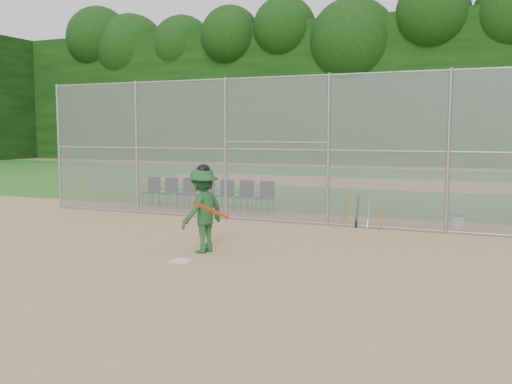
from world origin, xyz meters
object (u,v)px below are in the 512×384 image
at_px(batter_at_plate, 203,210).
at_px(water_cooler, 458,222).
at_px(home_plate, 181,261).
at_px(chair_0, 151,192).

xyz_separation_m(batter_at_plate, water_cooler, (4.67, 5.02, -0.69)).
height_order(batter_at_plate, water_cooler, batter_at_plate).
relative_size(home_plate, batter_at_plate, 0.21).
bearing_deg(batter_at_plate, water_cooler, 47.09).
height_order(home_plate, water_cooler, water_cooler).
distance_m(batter_at_plate, water_cooler, 6.89).
bearing_deg(home_plate, water_cooler, 51.87).
relative_size(batter_at_plate, water_cooler, 4.84).
bearing_deg(batter_at_plate, home_plate, -89.22).
bearing_deg(chair_0, water_cooler, -5.30).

